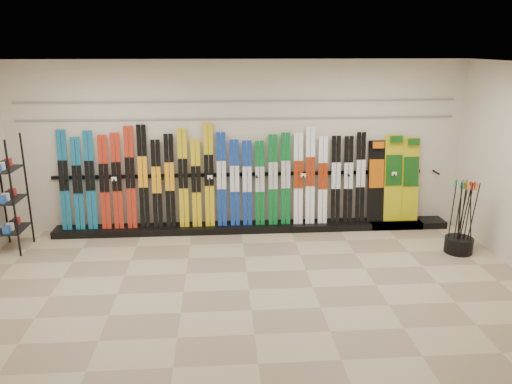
{
  "coord_description": "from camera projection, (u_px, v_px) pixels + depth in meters",
  "views": [
    {
      "loc": [
        -0.36,
        -6.17,
        3.22
      ],
      "look_at": [
        0.17,
        1.0,
        1.1
      ],
      "focal_mm": 35.0,
      "sensor_mm": 36.0,
      "label": 1
    }
  ],
  "objects": [
    {
      "name": "slatwall_rail_1",
      "position": [
        240.0,
        101.0,
        8.56
      ],
      "size": [
        7.6,
        0.02,
        0.03
      ],
      "primitive_type": "cube",
      "color": "gray",
      "rests_on": "back_wall"
    },
    {
      "name": "ski_poles",
      "position": [
        463.0,
        217.0,
        7.88
      ],
      "size": [
        0.33,
        0.25,
        1.18
      ],
      "color": "black",
      "rests_on": "pole_bin"
    },
    {
      "name": "skis",
      "position": [
        213.0,
        180.0,
        8.77
      ],
      "size": [
        5.37,
        0.23,
        1.82
      ],
      "color": "#12628D",
      "rests_on": "ski_rack_base"
    },
    {
      "name": "snowboards",
      "position": [
        393.0,
        180.0,
        9.04
      ],
      "size": [
        0.94,
        0.24,
        1.57
      ],
      "color": "black",
      "rests_on": "ski_rack_base"
    },
    {
      "name": "ski_rack_base",
      "position": [
        254.0,
        227.0,
        9.02
      ],
      "size": [
        8.0,
        0.4,
        0.12
      ],
      "primitive_type": "cube",
      "color": "black",
      "rests_on": "floor"
    },
    {
      "name": "pole_bin",
      "position": [
        458.0,
        245.0,
        8.05
      ],
      "size": [
        0.44,
        0.44,
        0.25
      ],
      "primitive_type": "cylinder",
      "color": "black",
      "rests_on": "floor"
    },
    {
      "name": "slatwall_rail_0",
      "position": [
        240.0,
        118.0,
        8.65
      ],
      "size": [
        7.6,
        0.02,
        0.03
      ],
      "primitive_type": "cube",
      "color": "gray",
      "rests_on": "back_wall"
    },
    {
      "name": "ceiling",
      "position": [
        248.0,
        64.0,
        5.99
      ],
      "size": [
        8.0,
        8.0,
        0.0
      ],
      "primitive_type": "plane",
      "rotation": [
        3.14,
        0.0,
        0.0
      ],
      "color": "silver",
      "rests_on": "back_wall"
    },
    {
      "name": "back_wall",
      "position": [
        240.0,
        147.0,
        8.81
      ],
      "size": [
        8.0,
        0.0,
        8.0
      ],
      "primitive_type": "plane",
      "rotation": [
        1.57,
        0.0,
        0.0
      ],
      "color": "beige",
      "rests_on": "floor"
    },
    {
      "name": "accessory_rack",
      "position": [
        7.0,
        194.0,
        7.94
      ],
      "size": [
        0.4,
        0.6,
        1.88
      ],
      "primitive_type": "cube",
      "color": "black",
      "rests_on": "floor"
    },
    {
      "name": "floor",
      "position": [
        249.0,
        290.0,
        6.84
      ],
      "size": [
        8.0,
        8.0,
        0.0
      ],
      "primitive_type": "plane",
      "color": "gray",
      "rests_on": "ground"
    }
  ]
}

